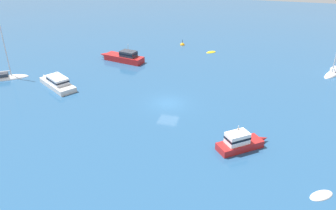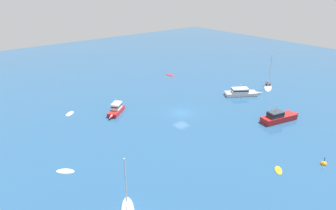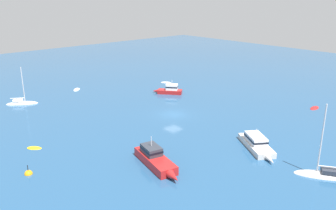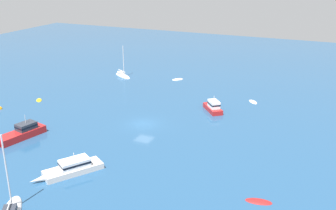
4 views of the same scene
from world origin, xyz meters
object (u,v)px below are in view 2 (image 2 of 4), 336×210
at_px(sloop, 268,87).
at_px(launch, 116,109).
at_px(tender_1, 65,172).
at_px(skiff, 170,75).
at_px(cabin_cruiser_1, 241,92).
at_px(channel_buoy, 324,164).
at_px(cabin_cruiser, 279,117).
at_px(tender_2, 70,114).
at_px(tender, 278,170).

distance_m(sloop, launch, 35.97).
distance_m(tender_1, skiff, 45.02).
xyz_separation_m(cabin_cruiser_1, channel_buoy, (12.52, 23.96, -0.66)).
xyz_separation_m(cabin_cruiser, cabin_cruiser_1, (-4.98, -12.37, -0.08)).
bearing_deg(cabin_cruiser, skiff, 99.00).
xyz_separation_m(launch, channel_buoy, (-13.35, 32.61, -0.75)).
bearing_deg(tender_1, skiff, 74.88).
relative_size(skiff, tender_2, 1.17).
bearing_deg(cabin_cruiser, tender, -134.99).
xyz_separation_m(sloop, tender_1, (49.38, 2.91, -0.14)).
bearing_deg(skiff, launch, 109.24).
xyz_separation_m(tender_2, cabin_cruiser_1, (-32.85, 13.78, 0.66)).
distance_m(tender, channel_buoy, 6.79).
distance_m(tender_2, cabin_cruiser_1, 35.63).
distance_m(sloop, tender_2, 44.15).
height_order(tender, launch, launch).
bearing_deg(launch, tender, 64.94).
relative_size(tender, skiff, 0.72).
relative_size(tender, cabin_cruiser, 0.24).
bearing_deg(launch, sloop, 126.11).
bearing_deg(tender_1, sloop, 45.30).
bearing_deg(skiff, sloop, -160.42).
xyz_separation_m(sloop, skiff, (11.60, -21.58, -0.14)).
relative_size(tender, tender_2, 0.84).
height_order(launch, tender_2, launch).
bearing_deg(sloop, launch, -48.85).
relative_size(sloop, cabin_cruiser_1, 1.08).
distance_m(sloop, cabin_cruiser_1, 8.92).
height_order(tender_1, cabin_cruiser, cabin_cruiser).
height_order(launch, skiff, launch).
relative_size(tender_1, tender_2, 1.05).
relative_size(cabin_cruiser_1, channel_buoy, 5.29).
height_order(tender_1, skiff, tender_1).
distance_m(cabin_cruiser, cabin_cruiser_1, 13.33).
height_order(tender_1, tender_2, tender_1).
height_order(tender_1, channel_buoy, channel_buoy).
height_order(tender_1, cabin_cruiser_1, cabin_cruiser_1).
bearing_deg(channel_buoy, tender_1, -36.07).
height_order(sloop, tender_2, sloop).
distance_m(sloop, tender, 34.13).
bearing_deg(tender, skiff, 28.82).
xyz_separation_m(tender, channel_buoy, (-6.07, 3.04, 0.00)).
bearing_deg(tender_2, tender, -106.32).
bearing_deg(sloop, skiff, -95.58).
bearing_deg(tender_1, tender_2, 108.11).
xyz_separation_m(tender, cabin_cruiser_1, (-18.59, -20.92, 0.66)).
height_order(tender_2, channel_buoy, channel_buoy).
height_order(sloop, launch, sloop).
distance_m(tender_1, cabin_cruiser_1, 40.67).
relative_size(cabin_cruiser, launch, 1.64).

